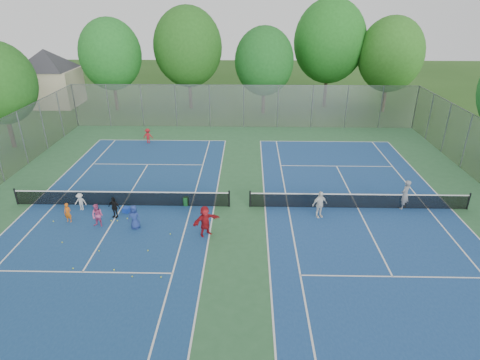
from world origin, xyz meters
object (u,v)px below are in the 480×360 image
Objects in this scene: ball_hopper at (186,201)px; instructor at (405,195)px; net_left at (122,199)px; ball_crate at (126,210)px; net_right at (359,201)px.

instructor reaches higher than ball_hopper.
instructor is (16.64, 0.02, 0.46)m from net_left.
ball_hopper is at bearing -42.22° from instructor.
ball_crate is at bearing -38.98° from instructor.
net_left and net_right have the same top height.
net_left is at bearing -178.57° from ball_hopper.
instructor is at bearing 0.08° from net_left.
net_left is 3.79m from ball_hopper.
ball_crate is 3.45m from ball_hopper.
net_right is at bearing 0.00° from net_left.
instructor reaches higher than ball_crate.
ball_hopper is (3.33, 0.90, 0.12)m from ball_crate.
ball_crate is (0.45, -0.80, -0.30)m from net_left.
net_right is 10.22m from ball_hopper.
net_left reaches higher than ball_hopper.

